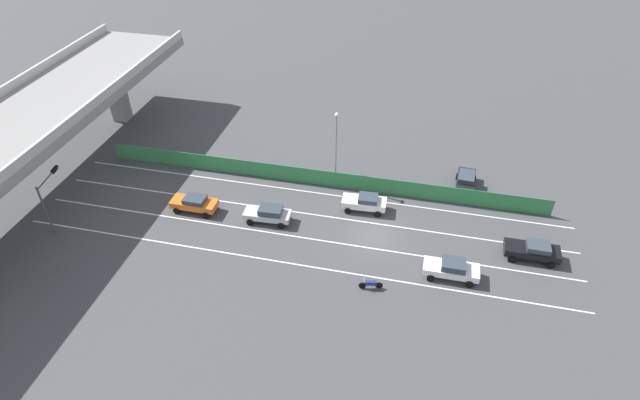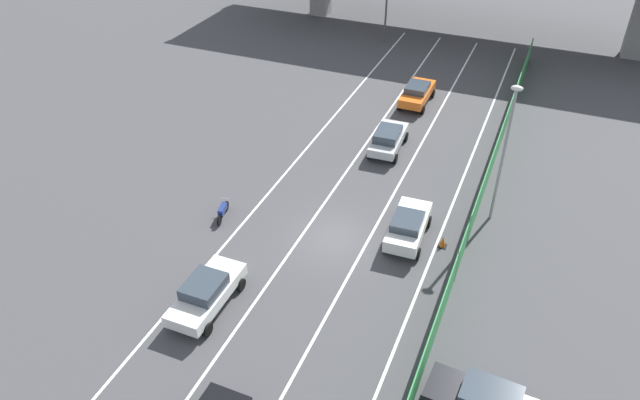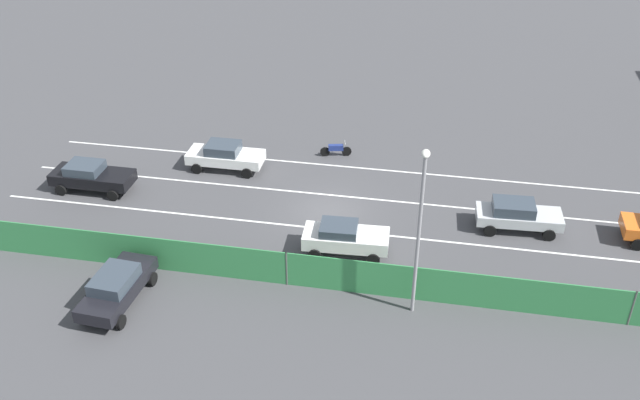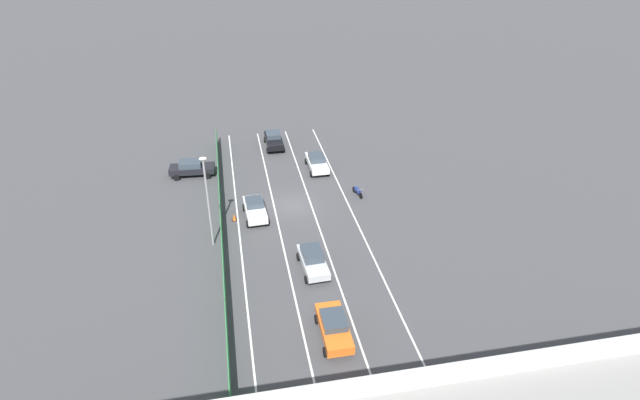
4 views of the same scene
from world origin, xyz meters
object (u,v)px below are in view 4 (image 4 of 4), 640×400
(car_sedan_white, at_px, (317,162))
(parked_sedan_dark, at_px, (192,168))
(car_hatchback_white, at_px, (255,209))
(street_lamp, at_px, (207,194))
(car_sedan_silver, at_px, (313,260))
(traffic_cone, at_px, (234,217))
(car_sedan_black, at_px, (274,140))
(motorcycle, at_px, (358,191))
(car_taxi_orange, at_px, (334,327))

(car_sedan_white, height_order, parked_sedan_dark, parked_sedan_dark)
(car_hatchback_white, height_order, street_lamp, street_lamp)
(car_sedan_silver, bearing_deg, car_sedan_white, -101.67)
(car_hatchback_white, height_order, car_sedan_white, car_sedan_white)
(street_lamp, bearing_deg, traffic_cone, -118.57)
(car_sedan_black, bearing_deg, motorcycle, 117.02)
(car_hatchback_white, distance_m, parked_sedan_dark, 11.01)
(car_sedan_black, xyz_separation_m, parked_sedan_dark, (9.14, 5.71, 0.02))
(car_hatchback_white, bearing_deg, car_sedan_black, -102.72)
(car_sedan_silver, height_order, parked_sedan_dark, parked_sedan_dark)
(car_taxi_orange, height_order, street_lamp, street_lamp)
(parked_sedan_dark, bearing_deg, car_sedan_white, 175.49)
(car_taxi_orange, height_order, parked_sedan_dark, parked_sedan_dark)
(car_sedan_silver, xyz_separation_m, parked_sedan_dark, (9.47, -17.89, 0.03))
(car_sedan_white, bearing_deg, car_sedan_silver, 78.33)
(car_taxi_orange, relative_size, motorcycle, 2.31)
(car_hatchback_white, bearing_deg, car_taxi_orange, 103.42)
(car_taxi_orange, height_order, car_sedan_black, car_sedan_black)
(car_sedan_white, height_order, car_sedan_silver, car_sedan_white)
(car_sedan_white, xyz_separation_m, traffic_cone, (9.11, 8.54, -0.61))
(parked_sedan_dark, height_order, traffic_cone, parked_sedan_dark)
(car_hatchback_white, relative_size, car_sedan_silver, 0.97)
(car_taxi_orange, xyz_separation_m, traffic_cone, (5.68, -15.72, -0.59))
(car_taxi_orange, bearing_deg, traffic_cone, -70.13)
(car_sedan_silver, xyz_separation_m, traffic_cone, (5.63, -8.33, -0.60))
(car_hatchback_white, relative_size, parked_sedan_dark, 0.92)
(street_lamp, bearing_deg, car_sedan_black, -111.02)
(car_hatchback_white, xyz_separation_m, car_sedan_black, (-3.41, -15.11, 0.00))
(traffic_cone, bearing_deg, motorcycle, -169.17)
(car_hatchback_white, height_order, car_sedan_silver, car_hatchback_white)
(car_hatchback_white, bearing_deg, traffic_cone, 4.72)
(street_lamp, distance_m, traffic_cone, 6.02)
(car_taxi_orange, xyz_separation_m, parked_sedan_dark, (9.52, -25.28, 0.03))
(parked_sedan_dark, xyz_separation_m, street_lamp, (-1.92, 13.07, 3.88))
(street_lamp, bearing_deg, motorcycle, -157.28)
(car_sedan_white, xyz_separation_m, car_sedan_black, (3.81, -6.73, 0.01))
(car_sedan_white, xyz_separation_m, street_lamp, (11.02, 12.05, 3.90))
(car_sedan_white, bearing_deg, car_hatchback_white, 49.26)
(car_hatchback_white, distance_m, car_sedan_white, 11.06)
(street_lamp, bearing_deg, car_taxi_orange, 121.89)
(car_hatchback_white, distance_m, motorcycle, 10.27)
(car_hatchback_white, distance_m, car_sedan_silver, 9.27)
(street_lamp, xyz_separation_m, traffic_cone, (-1.91, -3.51, -4.50))
(car_sedan_white, relative_size, traffic_cone, 7.17)
(car_taxi_orange, bearing_deg, car_sedan_white, -98.05)
(car_taxi_orange, relative_size, car_sedan_silver, 1.00)
(car_taxi_orange, bearing_deg, motorcycle, -109.14)
(car_taxi_orange, bearing_deg, car_hatchback_white, -76.58)
(motorcycle, bearing_deg, traffic_cone, 10.83)
(car_sedan_silver, height_order, motorcycle, car_sedan_silver)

